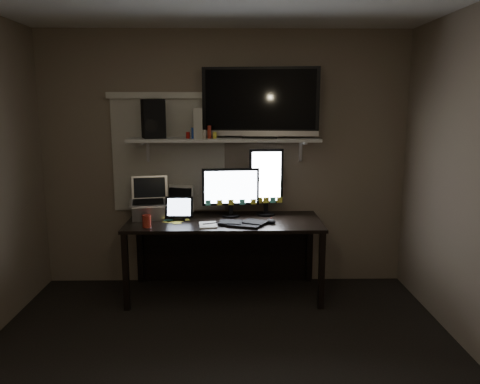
{
  "coord_description": "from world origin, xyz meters",
  "views": [
    {
      "loc": [
        0.07,
        -2.81,
        1.79
      ],
      "look_at": [
        0.14,
        1.25,
        1.03
      ],
      "focal_mm": 35.0,
      "sensor_mm": 36.0,
      "label": 1
    }
  ],
  "objects_px": {
    "desk": "(225,235)",
    "laptop": "(148,199)",
    "monitor_portrait": "(266,182)",
    "keyboard": "(243,223)",
    "game_console": "(198,123)",
    "tv": "(260,103)",
    "mouse": "(271,221)",
    "cup": "(147,221)",
    "monitor_landscape": "(231,192)",
    "tablet": "(179,208)",
    "speaker": "(153,119)"
  },
  "relations": [
    {
      "from": "monitor_landscape",
      "to": "laptop",
      "type": "height_order",
      "value": "monitor_landscape"
    },
    {
      "from": "keyboard",
      "to": "mouse",
      "type": "relative_size",
      "value": 3.9
    },
    {
      "from": "monitor_portrait",
      "to": "cup",
      "type": "relative_size",
      "value": 5.92
    },
    {
      "from": "monitor_portrait",
      "to": "tv",
      "type": "distance_m",
      "value": 0.75
    },
    {
      "from": "cup",
      "to": "game_console",
      "type": "relative_size",
      "value": 0.39
    },
    {
      "from": "tablet",
      "to": "keyboard",
      "type": "bearing_deg",
      "value": -13.98
    },
    {
      "from": "monitor_portrait",
      "to": "keyboard",
      "type": "distance_m",
      "value": 0.53
    },
    {
      "from": "cup",
      "to": "keyboard",
      "type": "bearing_deg",
      "value": 5.94
    },
    {
      "from": "monitor_landscape",
      "to": "speaker",
      "type": "height_order",
      "value": "speaker"
    },
    {
      "from": "desk",
      "to": "monitor_portrait",
      "type": "height_order",
      "value": "monitor_portrait"
    },
    {
      "from": "desk",
      "to": "monitor_landscape",
      "type": "bearing_deg",
      "value": 22.55
    },
    {
      "from": "mouse",
      "to": "cup",
      "type": "bearing_deg",
      "value": 166.72
    },
    {
      "from": "tv",
      "to": "mouse",
      "type": "bearing_deg",
      "value": -68.56
    },
    {
      "from": "desk",
      "to": "keyboard",
      "type": "distance_m",
      "value": 0.37
    },
    {
      "from": "game_console",
      "to": "monitor_portrait",
      "type": "bearing_deg",
      "value": -0.51
    },
    {
      "from": "mouse",
      "to": "speaker",
      "type": "xyz_separation_m",
      "value": [
        -1.1,
        0.34,
        0.91
      ]
    },
    {
      "from": "desk",
      "to": "laptop",
      "type": "height_order",
      "value": "laptop"
    },
    {
      "from": "tv",
      "to": "game_console",
      "type": "xyz_separation_m",
      "value": [
        -0.58,
        -0.04,
        -0.19
      ]
    },
    {
      "from": "monitor_landscape",
      "to": "mouse",
      "type": "xyz_separation_m",
      "value": [
        0.37,
        -0.27,
        -0.22
      ]
    },
    {
      "from": "desk",
      "to": "tablet",
      "type": "height_order",
      "value": "tablet"
    },
    {
      "from": "monitor_portrait",
      "to": "tablet",
      "type": "bearing_deg",
      "value": -172.04
    },
    {
      "from": "monitor_portrait",
      "to": "mouse",
      "type": "height_order",
      "value": "monitor_portrait"
    },
    {
      "from": "monitor_portrait",
      "to": "game_console",
      "type": "relative_size",
      "value": 2.32
    },
    {
      "from": "cup",
      "to": "game_console",
      "type": "bearing_deg",
      "value": 43.95
    },
    {
      "from": "desk",
      "to": "laptop",
      "type": "distance_m",
      "value": 0.81
    },
    {
      "from": "tv",
      "to": "speaker",
      "type": "xyz_separation_m",
      "value": [
        -1.01,
        -0.0,
        -0.15
      ]
    },
    {
      "from": "cup",
      "to": "tv",
      "type": "distance_m",
      "value": 1.52
    },
    {
      "from": "monitor_portrait",
      "to": "keyboard",
      "type": "relative_size",
      "value": 1.53
    },
    {
      "from": "monitor_portrait",
      "to": "cup",
      "type": "height_order",
      "value": "monitor_portrait"
    },
    {
      "from": "laptop",
      "to": "speaker",
      "type": "bearing_deg",
      "value": 57.25
    },
    {
      "from": "monitor_portrait",
      "to": "laptop",
      "type": "xyz_separation_m",
      "value": [
        -1.12,
        -0.12,
        -0.14
      ]
    },
    {
      "from": "game_console",
      "to": "speaker",
      "type": "relative_size",
      "value": 0.78
    },
    {
      "from": "mouse",
      "to": "laptop",
      "type": "relative_size",
      "value": 0.29
    },
    {
      "from": "monitor_portrait",
      "to": "tv",
      "type": "height_order",
      "value": "tv"
    },
    {
      "from": "laptop",
      "to": "tv",
      "type": "distance_m",
      "value": 1.39
    },
    {
      "from": "tv",
      "to": "speaker",
      "type": "relative_size",
      "value": 3.04
    },
    {
      "from": "laptop",
      "to": "speaker",
      "type": "height_order",
      "value": "speaker"
    },
    {
      "from": "monitor_landscape",
      "to": "speaker",
      "type": "xyz_separation_m",
      "value": [
        -0.73,
        0.07,
        0.69
      ]
    },
    {
      "from": "desk",
      "to": "tv",
      "type": "relative_size",
      "value": 1.64
    },
    {
      "from": "tablet",
      "to": "laptop",
      "type": "relative_size",
      "value": 0.67
    },
    {
      "from": "cup",
      "to": "speaker",
      "type": "relative_size",
      "value": 0.31
    },
    {
      "from": "desk",
      "to": "laptop",
      "type": "bearing_deg",
      "value": -177.0
    },
    {
      "from": "keyboard",
      "to": "tv",
      "type": "relative_size",
      "value": 0.39
    },
    {
      "from": "tv",
      "to": "desk",
      "type": "bearing_deg",
      "value": -157.51
    },
    {
      "from": "desk",
      "to": "keyboard",
      "type": "height_order",
      "value": "keyboard"
    },
    {
      "from": "keyboard",
      "to": "game_console",
      "type": "distance_m",
      "value": 1.02
    },
    {
      "from": "mouse",
      "to": "speaker",
      "type": "distance_m",
      "value": 1.46
    },
    {
      "from": "keyboard",
      "to": "monitor_landscape",
      "type": "bearing_deg",
      "value": 129.09
    },
    {
      "from": "tablet",
      "to": "laptop",
      "type": "height_order",
      "value": "laptop"
    },
    {
      "from": "keyboard",
      "to": "tv",
      "type": "xyz_separation_m",
      "value": [
        0.17,
        0.37,
        1.07
      ]
    }
  ]
}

